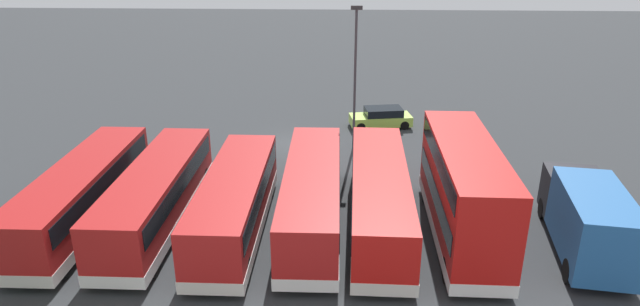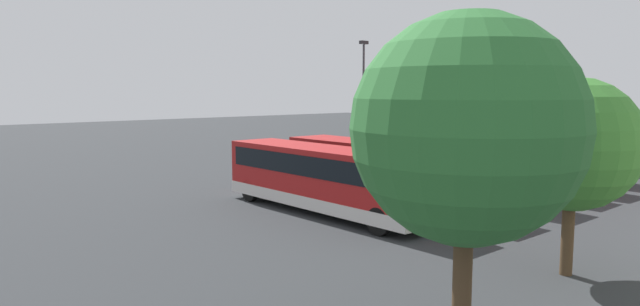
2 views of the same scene
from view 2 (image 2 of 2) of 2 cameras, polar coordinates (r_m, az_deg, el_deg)
name	(u,v)px [view 2 (image 2 of 2)]	position (r m, az deg, el deg)	size (l,w,h in m)	color
ground_plane	(316,168)	(39.41, -0.42, -1.57)	(140.00, 140.00, 0.00)	#2D3033
bus_double_decker_near_end	(536,138)	(38.72, 21.37, 1.48)	(2.74, 10.16, 4.55)	#B71411
bus_single_deck_second	(493,153)	(36.02, 17.38, -0.02)	(2.84, 12.09, 2.95)	#B71411
bus_single_deck_third	(463,157)	(33.38, 14.49, -0.43)	(2.71, 11.79, 2.95)	#A51919
bus_single_deck_fourth	(437,164)	(30.03, 12.01, -1.12)	(2.63, 10.76, 2.95)	#A51919
bus_single_deck_fifth	(380,170)	(27.47, 6.19, -1.71)	(2.65, 11.44, 2.95)	#A51919
bus_single_deck_sixth	(325,177)	(24.97, 0.52, -2.50)	(2.66, 11.63, 2.95)	#A51919
box_truck_blue	(586,145)	(43.05, 25.70, 0.76)	(3.55, 7.78, 3.20)	#235999
car_hatchback_silver	(343,148)	(46.20, 2.39, 0.49)	(4.62, 2.47, 1.43)	#A5D14C
lamp_post_tall	(363,94)	(41.37, 4.49, 6.11)	(0.70, 0.30, 9.14)	#38383D
tree_leftmost	(467,130)	(10.37, 14.89, 2.33)	(4.26, 4.26, 6.96)	#4C3823
tree_midleft	(572,144)	(17.81, 24.57, 0.80)	(3.93, 3.93, 5.92)	#4C3823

